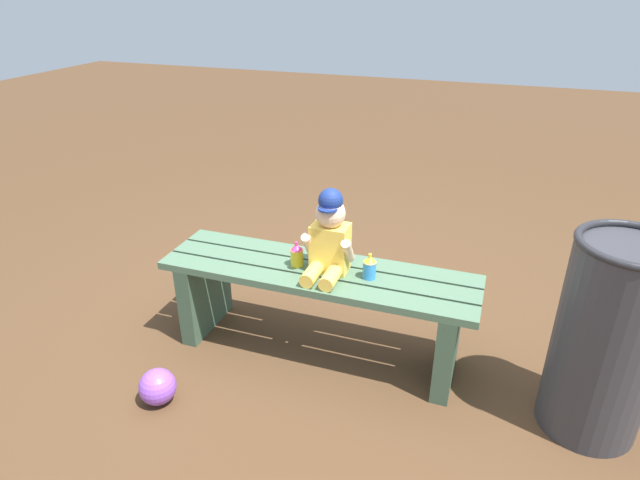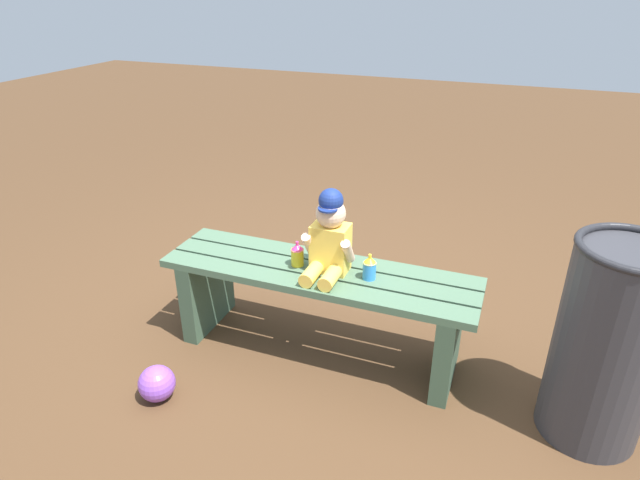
% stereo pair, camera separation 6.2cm
% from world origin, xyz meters
% --- Properties ---
extents(ground_plane, '(16.00, 16.00, 0.00)m').
position_xyz_m(ground_plane, '(0.00, 0.00, 0.00)').
color(ground_plane, '#4C331E').
extents(park_bench, '(1.51, 0.40, 0.47)m').
position_xyz_m(park_bench, '(0.00, 0.00, 0.31)').
color(park_bench, '#47664C').
rests_on(park_bench, ground_plane).
extents(child_figure, '(0.23, 0.27, 0.40)m').
position_xyz_m(child_figure, '(0.05, -0.00, 0.64)').
color(child_figure, '#F2C64C').
rests_on(child_figure, park_bench).
extents(sippy_cup_left, '(0.06, 0.06, 0.12)m').
position_xyz_m(sippy_cup_left, '(-0.11, 0.00, 0.52)').
color(sippy_cup_left, yellow).
rests_on(sippy_cup_left, park_bench).
extents(sippy_cup_right, '(0.06, 0.06, 0.12)m').
position_xyz_m(sippy_cup_right, '(0.25, 0.00, 0.52)').
color(sippy_cup_right, '#338CE5').
rests_on(sippy_cup_right, park_bench).
extents(toy_ball, '(0.16, 0.16, 0.16)m').
position_xyz_m(toy_ball, '(-0.54, -0.59, 0.08)').
color(toy_ball, '#8C4CCC').
rests_on(toy_ball, ground_plane).
extents(trash_bin, '(0.40, 0.40, 0.86)m').
position_xyz_m(trash_bin, '(1.23, -0.10, 0.43)').
color(trash_bin, '#333338').
rests_on(trash_bin, ground_plane).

